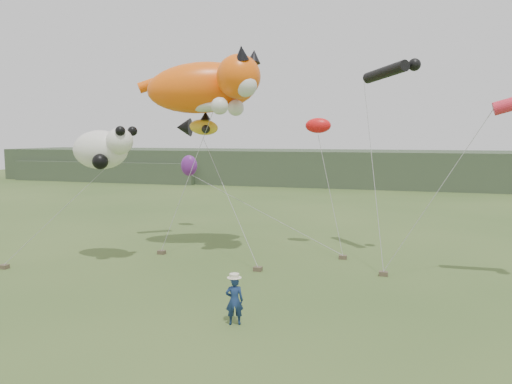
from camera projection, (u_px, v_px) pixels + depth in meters
The scene contains 9 objects.
ground at pixel (207, 307), 16.88m from camera, with size 120.00×120.00×0.00m, color #385123.
headland at pixel (323, 168), 60.10m from camera, with size 90.00×13.00×4.00m.
festival_attendant at pixel (234, 301), 15.22m from camera, with size 0.55×0.36×1.50m, color navy.
sandbag_anchors at pixel (228, 263), 22.28m from camera, with size 16.24×6.23×0.18m.
cat_kite at pixel (210, 86), 24.03m from camera, with size 7.21×4.49×3.10m.
fish_kite at pixel (196, 127), 25.74m from camera, with size 2.54×1.69×1.28m.
tube_kites at pixel (454, 82), 20.66m from camera, with size 8.09×5.34×2.67m.
panda_kite at pixel (103, 149), 22.20m from camera, with size 3.08×1.99×1.91m.
misc_kites at pixel (238, 150), 28.24m from camera, with size 9.76×4.14×3.37m.
Camera 1 is at (6.29, -15.17, 5.76)m, focal length 35.00 mm.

